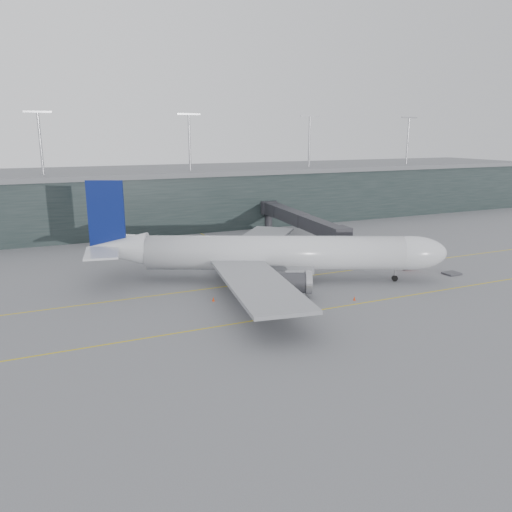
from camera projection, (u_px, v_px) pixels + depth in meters
name	position (u px, v px, depth m)	size (l,w,h in m)	color
ground	(244.00, 277.00, 87.56)	(320.00, 320.00, 0.00)	slate
taxiline_a	(254.00, 283.00, 84.01)	(160.00, 0.25, 0.02)	gold
taxiline_b	(299.00, 313.00, 69.81)	(160.00, 0.25, 0.02)	gold
taxiline_lead_main	(230.00, 250.00, 107.27)	(0.25, 60.00, 0.02)	gold
terminal	(163.00, 196.00, 137.20)	(240.00, 36.00, 29.00)	#1D2727
main_aircraft	(272.00, 254.00, 83.96)	(57.94, 53.35, 17.07)	silver
jet_bridge	(287.00, 216.00, 118.23)	(7.89, 47.53, 7.23)	#2A2A2F
gse_cart	(406.00, 265.00, 92.31)	(2.30, 1.53, 1.53)	red
baggage_dolly	(452.00, 273.00, 89.07)	(2.85, 2.28, 0.29)	#38383D
uld_a	(196.00, 260.00, 94.52)	(2.36, 1.92, 2.08)	#343439
uld_b	(210.00, 258.00, 97.18)	(2.22, 1.93, 1.75)	#343439
uld_c	(219.00, 259.00, 96.11)	(2.23, 1.89, 1.84)	#343439
cone_nose	(424.00, 264.00, 94.75)	(0.42, 0.42, 0.67)	orange
cone_wing_stbd	(354.00, 298.00, 75.12)	(0.40, 0.40, 0.64)	red
cone_wing_port	(262.00, 256.00, 101.26)	(0.39, 0.39, 0.62)	#E43C0C
cone_tail	(213.00, 299.00, 74.71)	(0.42, 0.42, 0.67)	red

